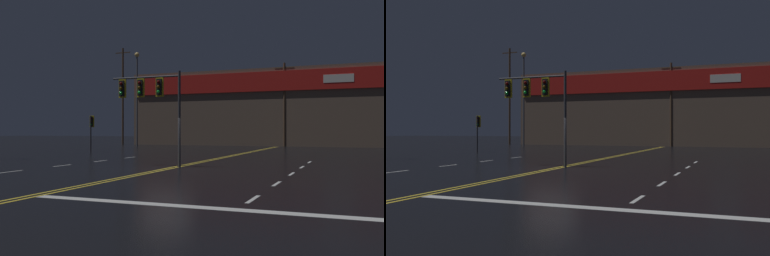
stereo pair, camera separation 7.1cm
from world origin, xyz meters
The scene contains 7 objects.
ground_plane centered at (0.00, 0.00, 0.00)m, with size 200.00×200.00×0.00m, color black.
road_markings centered at (1.33, -1.97, 0.00)m, with size 17.77×60.00×0.01m.
traffic_signal_median centered at (-1.51, 1.29, 3.80)m, with size 3.92×0.36×4.89m.
traffic_signal_corner_northwest centered at (-12.58, 12.22, 2.29)m, with size 0.42×0.36×3.13m.
streetlight_near_left centered at (-15.41, 25.45, 6.86)m, with size 0.56×0.56×10.97m.
building_backdrop centered at (0.00, 36.11, 4.62)m, with size 37.91×10.23×9.21m.
utility_pole_row centered at (-0.46, 31.16, 5.90)m, with size 44.38×0.26×12.85m.
Camera 2 is at (8.72, -18.58, 1.87)m, focal length 40.00 mm.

